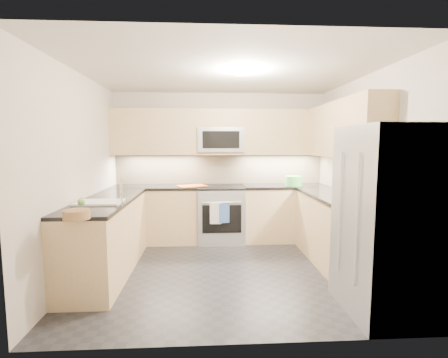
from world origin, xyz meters
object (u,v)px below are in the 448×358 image
refrigerator (385,221)px  gas_range (221,214)px  cutting_board (192,186)px  fruit_basket (77,215)px  utensil_bowl (294,181)px  microwave (220,140)px

refrigerator → gas_range: bearing=120.9°
refrigerator → cutting_board: refrigerator is taller
gas_range → refrigerator: bearing=-59.1°
cutting_board → fruit_basket: 2.50m
utensil_bowl → fruit_basket: size_ratio=1.18×
cutting_board → fruit_basket: bearing=-112.6°
refrigerator → cutting_board: (-1.93, 2.38, 0.05)m
gas_range → utensil_bowl: utensil_bowl is taller
refrigerator → fruit_basket: 2.89m
gas_range → fruit_basket: 2.81m
utensil_bowl → cutting_board: (-1.69, 0.03, -0.07)m
refrigerator → utensil_bowl: 2.36m
utensil_bowl → cutting_board: utensil_bowl is taller
refrigerator → microwave: bearing=119.6°
gas_range → microwave: size_ratio=1.20×
refrigerator → utensil_bowl: refrigerator is taller
microwave → refrigerator: 3.04m
refrigerator → fruit_basket: refrigerator is taller
microwave → refrigerator: size_ratio=0.42×
gas_range → utensil_bowl: bearing=-3.6°
cutting_board → fruit_basket: fruit_basket is taller
fruit_basket → utensil_bowl: bearing=40.7°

